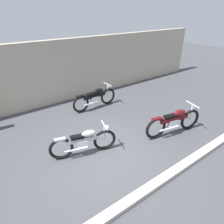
# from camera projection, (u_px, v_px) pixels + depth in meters

# --- Properties ---
(ground_plane) EXTENTS (40.00, 40.00, 0.00)m
(ground_plane) POSITION_uv_depth(u_px,v_px,m) (108.00, 154.00, 5.97)
(ground_plane) COLOR #47474C
(building_wall) EXTENTS (18.00, 0.30, 2.72)m
(building_wall) POSITION_uv_depth(u_px,v_px,m) (48.00, 74.00, 8.53)
(building_wall) COLOR #B2A893
(building_wall) RESTS_ON ground_plane
(curb_strip) EXTENTS (18.00, 0.24, 0.12)m
(curb_strip) POSITION_uv_depth(u_px,v_px,m) (148.00, 189.00, 4.76)
(curb_strip) COLOR #B7B2A8
(curb_strip) RESTS_ON ground_plane
(motorcycle_maroon) EXTENTS (2.17, 0.74, 0.99)m
(motorcycle_maroon) POSITION_uv_depth(u_px,v_px,m) (174.00, 121.00, 6.75)
(motorcycle_maroon) COLOR black
(motorcycle_maroon) RESTS_ON ground_plane
(motorcycle_silver) EXTENTS (1.93, 0.78, 0.89)m
(motorcycle_silver) POSITION_uv_depth(u_px,v_px,m) (84.00, 142.00, 5.80)
(motorcycle_silver) COLOR black
(motorcycle_silver) RESTS_ON ground_plane
(motorcycle_black) EXTENTS (2.10, 0.59, 0.94)m
(motorcycle_black) POSITION_uv_depth(u_px,v_px,m) (95.00, 98.00, 8.53)
(motorcycle_black) COLOR black
(motorcycle_black) RESTS_ON ground_plane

